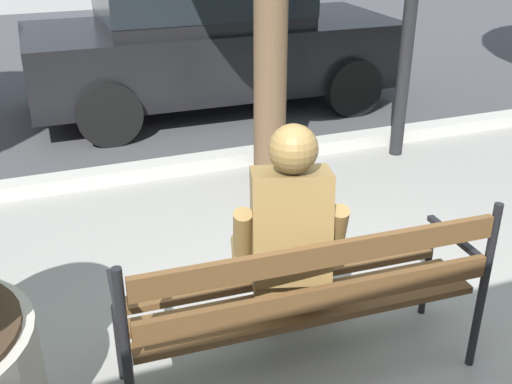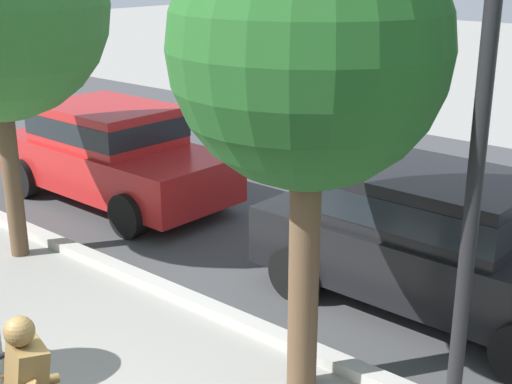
{
  "view_description": "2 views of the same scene",
  "coord_description": "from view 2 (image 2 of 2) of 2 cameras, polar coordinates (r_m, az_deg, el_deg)",
  "views": [
    {
      "loc": [
        -1.26,
        -2.1,
        2.25
      ],
      "look_at": [
        -0.16,
        0.81,
        0.75
      ],
      "focal_mm": 43.44,
      "sensor_mm": 36.0,
      "label": 1
    },
    {
      "loc": [
        3.9,
        -2.1,
        3.77
      ],
      "look_at": [
        -1.87,
        4.64,
        0.8
      ],
      "focal_mm": 49.62,
      "sensor_mm": 36.0,
      "label": 2
    }
  ],
  "objects": [
    {
      "name": "street_tree_down_street",
      "position": [
        5.66,
        4.3,
        11.22
      ],
      "size": [
        2.26,
        2.26,
        4.21
      ],
      "color": "brown",
      "rests_on": "ground"
    },
    {
      "name": "lamp_post",
      "position": [
        5.22,
        17.56,
        4.17
      ],
      "size": [
        0.32,
        0.32,
        3.9
      ],
      "color": "black",
      "rests_on": "ground"
    },
    {
      "name": "street_surface",
      "position": [
        11.02,
        17.34,
        -2.35
      ],
      "size": [
        60.0,
        9.0,
        0.01
      ],
      "primitive_type": "cube",
      "color": "#424244",
      "rests_on": "ground"
    },
    {
      "name": "parked_car_red",
      "position": [
        11.44,
        -11.51,
        3.29
      ],
      "size": [
        4.12,
        1.96,
        1.56
      ],
      "color": "#B21E1E",
      "rests_on": "ground"
    },
    {
      "name": "curb_stone",
      "position": [
        7.34,
        2.32,
        -11.84
      ],
      "size": [
        60.0,
        0.2,
        0.12
      ],
      "primitive_type": "cube",
      "color": "#B2AFA8",
      "rests_on": "ground"
    },
    {
      "name": "parked_car_black",
      "position": [
        8.0,
        14.31,
        -3.56
      ],
      "size": [
        4.12,
        1.96,
        1.56
      ],
      "color": "black",
      "rests_on": "ground"
    }
  ]
}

